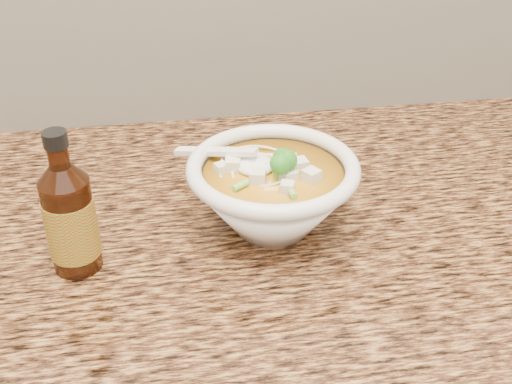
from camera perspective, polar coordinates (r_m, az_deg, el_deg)
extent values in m
cube|color=#A5723C|center=(0.79, -5.37, -4.73)|extent=(4.00, 0.68, 0.04)
cylinder|color=white|center=(0.78, 1.45, -2.83)|extent=(0.08, 0.08, 0.01)
torus|color=white|center=(0.74, 1.54, 2.17)|extent=(0.20, 0.20, 0.02)
torus|color=beige|center=(0.76, 2.34, 2.38)|extent=(0.14, 0.14, 0.00)
torus|color=beige|center=(0.73, 1.98, 1.19)|extent=(0.12, 0.12, 0.00)
torus|color=beige|center=(0.75, 1.76, 1.88)|extent=(0.09, 0.09, 0.00)
torus|color=beige|center=(0.74, 2.13, 1.32)|extent=(0.13, 0.13, 0.00)
torus|color=beige|center=(0.75, 0.93, 1.55)|extent=(0.08, 0.08, 0.00)
torus|color=beige|center=(0.76, 1.52, 1.78)|extent=(0.06, 0.06, 0.00)
cube|color=silver|center=(0.75, 3.85, 2.35)|extent=(0.02, 0.02, 0.02)
cube|color=silver|center=(0.76, -1.75, 2.91)|extent=(0.02, 0.02, 0.01)
cube|color=silver|center=(0.75, -0.49, 2.64)|extent=(0.02, 0.02, 0.01)
cube|color=silver|center=(0.78, 2.75, 3.81)|extent=(0.02, 0.02, 0.01)
cube|color=silver|center=(0.78, 2.49, 3.62)|extent=(0.02, 0.02, 0.01)
cube|color=silver|center=(0.70, 3.49, 0.24)|extent=(0.02, 0.02, 0.02)
cube|color=silver|center=(0.71, 0.98, 0.65)|extent=(0.02, 0.02, 0.02)
cube|color=silver|center=(0.73, 3.30, 1.70)|extent=(0.02, 0.02, 0.01)
ellipsoid|color=#196014|center=(0.72, 2.10, 2.64)|extent=(0.04, 0.04, 0.03)
cylinder|color=#80D753|center=(0.76, -0.84, 3.10)|extent=(0.01, 0.02, 0.01)
cylinder|color=#80D753|center=(0.76, 3.18, 2.78)|extent=(0.01, 0.02, 0.01)
cylinder|color=#80D753|center=(0.72, 1.67, 0.95)|extent=(0.02, 0.01, 0.01)
cylinder|color=#80D753|center=(0.76, 4.13, 3.06)|extent=(0.01, 0.02, 0.01)
cylinder|color=#80D753|center=(0.74, -1.07, 1.97)|extent=(0.02, 0.02, 0.01)
cylinder|color=#80D753|center=(0.77, -0.54, 3.54)|extent=(0.02, 0.02, 0.01)
cylinder|color=#80D753|center=(0.77, 2.53, 3.30)|extent=(0.01, 0.02, 0.01)
ellipsoid|color=white|center=(0.75, -0.08, 2.40)|extent=(0.05, 0.05, 0.02)
cube|color=white|center=(0.76, -3.65, 3.61)|extent=(0.10, 0.07, 0.03)
cylinder|color=#3A1608|center=(0.72, -16.08, -2.83)|extent=(0.06, 0.06, 0.11)
cylinder|color=#3A1608|center=(0.67, -17.17, 3.05)|extent=(0.03, 0.03, 0.02)
cylinder|color=black|center=(0.66, -17.44, 4.51)|extent=(0.03, 0.03, 0.02)
cylinder|color=red|center=(0.72, -16.06, -2.97)|extent=(0.07, 0.07, 0.07)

